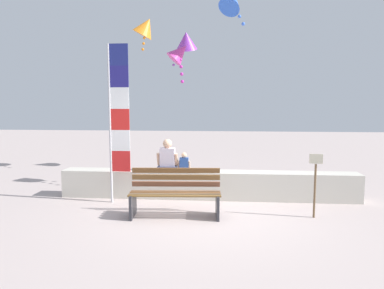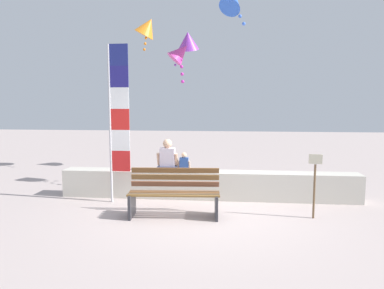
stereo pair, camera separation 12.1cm
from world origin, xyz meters
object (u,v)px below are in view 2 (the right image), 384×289
Objects in this scene: kite_magenta at (181,53)px; sign_post at (315,180)px; person_adult at (168,159)px; kite_blue at (233,2)px; flag_banner at (117,114)px; person_child at (184,164)px; kite_purple at (188,41)px; park_bench at (174,194)px; kite_orange at (147,27)px.

kite_magenta is 4.36m from sign_post.
kite_blue is at bearing 31.98° from person_adult.
flag_banner is 3.65× the size of kite_blue.
kite_purple reaches higher than person_child.
kite_magenta is at bearing 176.65° from kite_blue.
person_child is 0.13× the size of flag_banner.
sign_post is (2.60, 0.11, 0.30)m from park_bench.
kite_blue is (1.24, -0.07, 1.14)m from kite_magenta.
kite_magenta is (1.28, -2.10, -1.06)m from kite_orange.
kite_magenta is 0.90× the size of sign_post.
person_adult is 3.96m from kite_blue.
sign_post is (1.52, -2.04, -3.76)m from kite_blue.
person_adult is 0.60× the size of sign_post.
kite_orange is 1.02× the size of kite_purple.
sign_post reaches higher than person_child.
park_bench is at bearing -91.49° from person_child.
kite_blue is (1.42, 0.89, 3.58)m from person_adult.
park_bench is at bearing -177.68° from sign_post.
flag_banner is at bearing -154.83° from person_adult.
flag_banner is 4.33m from kite_orange.
sign_post is at bearing -9.89° from flag_banner.
kite_purple is at bearing 88.17° from person_adult.
kite_magenta is 1.69m from kite_blue.
flag_banner is 2.78× the size of sign_post.
kite_blue is at bearing -3.35° from kite_magenta.
sign_post is (4.05, -4.22, -3.68)m from kite_orange.
sign_post is (2.84, -4.40, -3.29)m from kite_purple.
kite_magenta is 2.38m from kite_purple.
person_adult is 1.49m from flag_banner.
kite_orange is at bearing 91.72° from flag_banner.
kite_blue is at bearing -60.81° from kite_purple.
sign_post is at bearing -21.44° from person_adult.
kite_blue reaches higher than kite_magenta.
flag_banner is (-1.37, -0.47, 1.12)m from person_child.
kite_purple is 0.93× the size of sign_post.
kite_blue is (1.05, 0.89, 3.70)m from person_child.
kite_magenta reaches higher than person_child.
kite_orange is (-0.11, 3.53, 2.50)m from flag_banner.
park_bench is 2.42× the size of person_adult.
person_child is 0.37× the size of kite_orange.
person_child is at bearing 0.06° from person_adult.
park_bench is at bearing -71.53° from kite_orange.
kite_magenta reaches higher than sign_post.
sign_post is at bearing -53.29° from kite_blue.
person_adult is 4.79m from kite_orange.
kite_purple is at bearing 8.50° from kite_orange.
sign_post is at bearing -57.16° from kite_purple.
park_bench is 5.76m from kite_purple.
flag_banner is at bearing -150.72° from kite_blue.
kite_orange is (-1.48, 3.06, 3.62)m from person_child.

